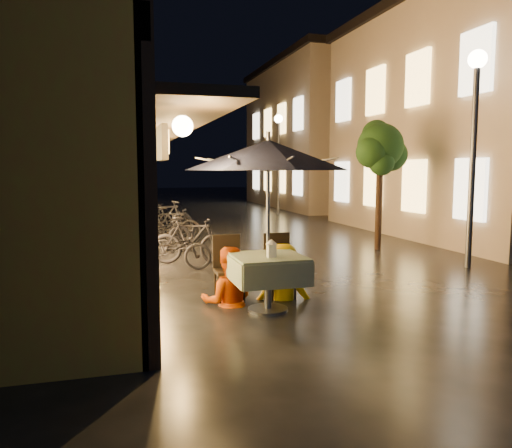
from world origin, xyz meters
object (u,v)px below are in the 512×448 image
object	(u,v)px
person_yellow	(283,245)
bicycle_0	(171,249)
streetlamp_near	(475,119)
table_lantern	(271,247)
cafe_table	(268,269)
patio_umbrella	(268,155)
person_orange	(228,248)

from	to	relation	value
person_yellow	bicycle_0	bearing A→B (deg)	-49.35
streetlamp_near	table_lantern	bearing A→B (deg)	-157.37
streetlamp_near	cafe_table	size ratio (longest dim) A/B	4.27
patio_umbrella	person_orange	bearing A→B (deg)	130.46
person_yellow	bicycle_0	size ratio (longest dim) A/B	1.05
table_lantern	person_orange	size ratio (longest dim) A/B	0.15
person_orange	person_yellow	world-z (taller)	person_orange
cafe_table	table_lantern	size ratio (longest dim) A/B	3.96
bicycle_0	patio_umbrella	bearing A→B (deg)	-149.64
cafe_table	patio_umbrella	size ratio (longest dim) A/B	0.40
cafe_table	table_lantern	world-z (taller)	table_lantern
patio_umbrella	person_orange	distance (m)	1.49
streetlamp_near	bicycle_0	size ratio (longest dim) A/B	2.73
table_lantern	bicycle_0	bearing A→B (deg)	106.27
table_lantern	cafe_table	bearing A→B (deg)	90.00
patio_umbrella	cafe_table	bearing A→B (deg)	90.00
cafe_table	person_yellow	size ratio (longest dim) A/B	0.61
streetlamp_near	patio_umbrella	bearing A→B (deg)	-158.98
streetlamp_near	person_orange	size ratio (longest dim) A/B	2.57
patio_umbrella	table_lantern	xyz separation A→B (m)	(-0.00, -0.15, -1.23)
streetlamp_near	patio_umbrella	distance (m)	5.16
cafe_table	person_orange	bearing A→B (deg)	130.46
streetlamp_near	table_lantern	size ratio (longest dim) A/B	16.92
table_lantern	person_orange	xyz separation A→B (m)	(-0.45, 0.68, -0.09)
person_yellow	cafe_table	bearing A→B (deg)	66.49
cafe_table	patio_umbrella	world-z (taller)	patio_umbrella
person_yellow	person_orange	bearing A→B (deg)	16.63
streetlamp_near	patio_umbrella	xyz separation A→B (m)	(-4.76, -1.83, -0.77)
streetlamp_near	patio_umbrella	size ratio (longest dim) A/B	1.72
patio_umbrella	person_yellow	xyz separation A→B (m)	(0.43, 0.59, -1.33)
patio_umbrella	person_yellow	world-z (taller)	patio_umbrella
patio_umbrella	bicycle_0	distance (m)	3.75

